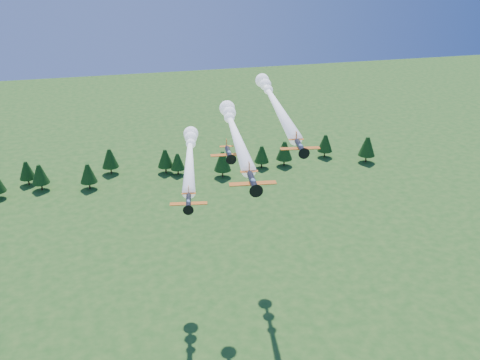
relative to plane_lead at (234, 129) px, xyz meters
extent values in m
cylinder|color=black|center=(-3.45, -26.70, 0.00)|extent=(1.79, 5.83, 1.06)
cone|color=black|center=(-3.88, -30.02, 0.00)|extent=(1.18, 1.09, 1.06)
cone|color=black|center=(-3.97, -30.66, 0.00)|extent=(0.53, 0.53, 0.47)
cylinder|color=black|center=(-3.99, -30.84, 0.00)|extent=(2.22, 0.33, 2.23)
cube|color=orange|center=(-3.51, -27.12, -0.34)|extent=(7.99, 2.43, 0.13)
cube|color=orange|center=(-2.97, -22.96, 0.05)|extent=(3.17, 1.29, 0.07)
cube|color=orange|center=(-2.96, -22.85, 0.90)|extent=(0.22, 1.01, 1.54)
ellipsoid|color=#7F9EC5|center=(-3.58, -27.65, 0.43)|extent=(0.92, 1.36, 0.66)
sphere|color=white|center=(0.95, 7.33, 0.00)|extent=(2.30, 2.30, 2.30)
sphere|color=white|center=(1.49, 11.55, 0.00)|extent=(3.00, 3.00, 3.00)
sphere|color=white|center=(2.04, 15.77, 0.00)|extent=(3.70, 3.70, 3.70)
cylinder|color=black|center=(-12.63, -15.99, -7.76)|extent=(1.81, 5.13, 0.93)
cone|color=black|center=(-13.15, -18.88, -7.76)|extent=(1.07, 0.99, 0.93)
cone|color=black|center=(-13.25, -19.44, -7.76)|extent=(0.48, 0.49, 0.41)
cylinder|color=black|center=(-13.28, -19.59, -7.76)|extent=(1.94, 0.38, 1.96)
cube|color=orange|center=(-12.70, -16.36, -8.06)|extent=(7.03, 2.46, 0.11)
cube|color=orange|center=(-12.05, -12.73, -7.71)|extent=(2.81, 1.26, 0.07)
cube|color=orange|center=(-12.03, -12.63, -6.97)|extent=(0.24, 0.89, 1.35)
ellipsoid|color=#7F9EC5|center=(-12.78, -16.82, -7.39)|extent=(0.86, 1.22, 0.58)
sphere|color=white|center=(-7.19, 14.46, -7.76)|extent=(2.30, 2.30, 2.30)
sphere|color=white|center=(-6.51, 18.25, -7.76)|extent=(3.00, 3.00, 3.00)
sphere|color=white|center=(-5.84, 22.04, -7.76)|extent=(3.70, 3.70, 3.70)
cylinder|color=black|center=(7.86, -18.38, 2.06)|extent=(1.81, 5.39, 0.98)
cone|color=black|center=(7.37, -21.44, 2.06)|extent=(1.11, 1.03, 0.98)
cone|color=black|center=(7.27, -22.02, 2.06)|extent=(0.50, 0.51, 0.43)
cylinder|color=black|center=(7.25, -22.18, 2.06)|extent=(2.04, 0.37, 2.06)
cube|color=orange|center=(7.80, -18.77, 1.75)|extent=(7.39, 2.46, 0.12)
cube|color=orange|center=(8.42, -14.94, 2.11)|extent=(2.94, 1.28, 0.07)
cube|color=orange|center=(8.43, -14.84, 2.90)|extent=(0.24, 0.94, 1.42)
ellipsoid|color=#7F9EC5|center=(7.72, -19.26, 2.46)|extent=(0.89, 1.28, 0.61)
sphere|color=white|center=(14.33, 21.79, 2.06)|extent=(2.30, 2.30, 2.30)
sphere|color=white|center=(15.16, 26.92, 2.06)|extent=(3.00, 3.00, 3.00)
sphere|color=white|center=(15.98, 32.05, 2.06)|extent=(3.70, 3.70, 3.70)
cylinder|color=black|center=(-2.80, -7.03, -2.38)|extent=(1.56, 5.42, 0.99)
cone|color=black|center=(-3.14, -10.13, -2.38)|extent=(1.08, 0.99, 0.99)
cone|color=black|center=(-3.20, -10.72, -2.38)|extent=(0.48, 0.49, 0.44)
cylinder|color=black|center=(-3.22, -10.89, -2.38)|extent=(2.07, 0.26, 2.08)
cube|color=orange|center=(-2.85, -7.42, -2.70)|extent=(7.43, 2.12, 0.12)
cube|color=orange|center=(-2.43, -3.53, -2.34)|extent=(2.95, 1.14, 0.07)
cube|color=orange|center=(-2.42, -3.43, -1.54)|extent=(0.19, 0.95, 1.44)
ellipsoid|color=#7F9EC5|center=(-2.90, -7.91, -1.99)|extent=(0.84, 1.26, 0.62)
cylinder|color=#382314|center=(64.58, 96.93, -47.93)|extent=(0.60, 0.60, 2.83)
cone|color=#12340F|center=(64.58, 96.93, -42.88)|extent=(6.47, 6.47, 7.27)
cylinder|color=#382314|center=(34.52, 92.12, -48.01)|extent=(0.60, 0.60, 2.66)
cone|color=#12340F|center=(34.52, 92.12, -43.27)|extent=(6.07, 6.07, 6.83)
cylinder|color=#382314|center=(-26.18, 101.54, -47.88)|extent=(0.60, 0.60, 2.93)
cone|color=#12340F|center=(-26.18, 101.54, -42.65)|extent=(6.70, 6.70, 7.53)
cylinder|color=#382314|center=(16.77, 86.88, -47.85)|extent=(0.60, 0.60, 2.98)
cone|color=#12340F|center=(16.77, 86.88, -42.52)|extent=(6.82, 6.82, 7.67)
cylinder|color=#382314|center=(-34.63, 88.55, -47.95)|extent=(0.60, 0.60, 2.79)
cone|color=#12340F|center=(-34.63, 88.55, -42.97)|extent=(6.38, 6.38, 7.17)
cylinder|color=#382314|center=(44.31, 92.05, -47.86)|extent=(0.60, 0.60, 2.96)
cone|color=#12340F|center=(44.31, 92.05, -42.58)|extent=(6.77, 6.77, 7.61)
cylinder|color=#382314|center=(79.37, 87.09, -47.78)|extent=(0.60, 0.60, 3.12)
cone|color=#12340F|center=(79.37, 87.09, -42.20)|extent=(7.14, 7.14, 8.03)
cylinder|color=#382314|center=(-0.12, 93.62, -48.09)|extent=(0.60, 0.60, 2.51)
cone|color=#12340F|center=(-0.12, 93.62, -43.61)|extent=(5.73, 5.73, 6.44)
cylinder|color=#382314|center=(-57.41, 98.26, -48.01)|extent=(0.60, 0.60, 2.66)
cone|color=#12340F|center=(-57.41, 98.26, -43.26)|extent=(6.08, 6.08, 6.84)
cylinder|color=#382314|center=(-4.61, 96.73, -47.95)|extent=(0.60, 0.60, 2.78)
cone|color=#12340F|center=(-4.61, 96.73, -42.99)|extent=(6.35, 6.35, 7.14)
cylinder|color=#382314|center=(-52.09, 91.94, -47.92)|extent=(0.60, 0.60, 2.85)
cone|color=#12340F|center=(-52.09, 91.94, -42.82)|extent=(6.52, 6.52, 7.33)
camera|label=1|loc=(-25.69, -104.23, 35.73)|focal=40.00mm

